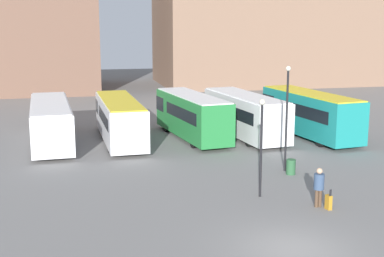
# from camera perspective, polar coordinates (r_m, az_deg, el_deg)

# --- Properties ---
(ground_plane) EXTENTS (160.00, 160.00, 0.00)m
(ground_plane) POSITION_cam_1_polar(r_m,az_deg,el_deg) (20.88, 10.76, -12.51)
(ground_plane) COLOR slate
(bus_0) EXTENTS (3.16, 11.47, 2.91)m
(bus_0) POSITION_cam_1_polar(r_m,az_deg,el_deg) (38.59, -14.84, 0.80)
(bus_0) COLOR silver
(bus_0) RESTS_ON ground_plane
(bus_1) EXTENTS (2.77, 10.58, 3.02)m
(bus_1) POSITION_cam_1_polar(r_m,az_deg,el_deg) (38.25, -7.74, 1.07)
(bus_1) COLOR silver
(bus_1) RESTS_ON ground_plane
(bus_2) EXTENTS (3.72, 9.86, 3.20)m
(bus_2) POSITION_cam_1_polar(r_m,az_deg,el_deg) (38.95, -0.04, 1.49)
(bus_2) COLOR #237A38
(bus_2) RESTS_ON ground_plane
(bus_3) EXTENTS (3.71, 10.16, 3.14)m
(bus_3) POSITION_cam_1_polar(r_m,az_deg,el_deg) (39.67, 5.60, 1.57)
(bus_3) COLOR silver
(bus_3) RESTS_ON ground_plane
(bus_4) EXTENTS (3.78, 10.39, 3.30)m
(bus_4) POSITION_cam_1_polar(r_m,az_deg,el_deg) (40.34, 12.41, 1.64)
(bus_4) COLOR #19847F
(bus_4) RESTS_ON ground_plane
(traveler) EXTENTS (0.53, 0.53, 1.85)m
(traveler) POSITION_cam_1_polar(r_m,az_deg,el_deg) (25.20, 13.39, -5.77)
(traveler) COLOR #4C3828
(traveler) RESTS_ON ground_plane
(suitcase) EXTENTS (0.23, 0.35, 0.98)m
(suitcase) POSITION_cam_1_polar(r_m,az_deg,el_deg) (25.21, 14.36, -7.61)
(suitcase) COLOR #B27A1E
(suitcase) RESTS_ON ground_plane
(lamp_post_0) EXTENTS (0.28, 0.28, 4.80)m
(lamp_post_0) POSITION_cam_1_polar(r_m,az_deg,el_deg) (25.72, 7.41, -1.11)
(lamp_post_0) COLOR black
(lamp_post_0) RESTS_ON ground_plane
(lamp_post_1) EXTENTS (0.28, 0.28, 5.99)m
(lamp_post_1) POSITION_cam_1_polar(r_m,az_deg,el_deg) (30.35, 10.08, 1.90)
(lamp_post_1) COLOR black
(lamp_post_1) RESTS_ON ground_plane
(trash_bin) EXTENTS (0.52, 0.52, 0.85)m
(trash_bin) POSITION_cam_1_polar(r_m,az_deg,el_deg) (30.37, 10.50, -4.05)
(trash_bin) COLOR #285633
(trash_bin) RESTS_ON ground_plane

